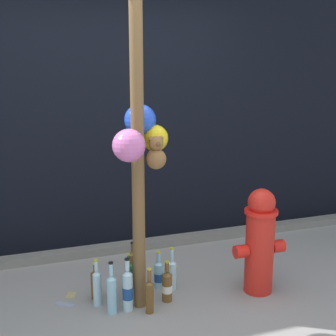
% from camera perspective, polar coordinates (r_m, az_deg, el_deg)
% --- Properties ---
extents(ground_plane, '(14.00, 14.00, 0.00)m').
position_cam_1_polar(ground_plane, '(3.62, -0.42, -18.02)').
color(ground_plane, gray).
extents(building_wall, '(10.00, 0.20, 3.60)m').
position_cam_1_polar(building_wall, '(4.75, -7.23, 12.15)').
color(building_wall, black).
rests_on(building_wall, ground_plane).
extents(curb_strip, '(8.00, 0.12, 0.08)m').
position_cam_1_polar(curb_strip, '(4.75, -5.66, -9.66)').
color(curb_strip, slate).
rests_on(curb_strip, ground_plane).
extents(memorial_post, '(0.55, 0.55, 2.76)m').
position_cam_1_polar(memorial_post, '(3.34, -3.49, 7.66)').
color(memorial_post, brown).
rests_on(memorial_post, ground_plane).
extents(fire_hydrant, '(0.44, 0.27, 0.88)m').
position_cam_1_polar(fire_hydrant, '(3.89, 11.15, -8.68)').
color(fire_hydrant, red).
rests_on(fire_hydrant, ground_plane).
extents(bottle_0, '(0.07, 0.07, 0.37)m').
position_cam_1_polar(bottle_0, '(3.97, 0.46, -12.72)').
color(bottle_0, '#B2DBEA').
rests_on(bottle_0, ground_plane).
extents(bottle_1, '(0.06, 0.06, 0.37)m').
position_cam_1_polar(bottle_1, '(3.87, -4.77, -13.40)').
color(bottle_1, '#337038').
rests_on(bottle_1, ground_plane).
extents(bottle_2, '(0.06, 0.06, 0.36)m').
position_cam_1_polar(bottle_2, '(3.63, -2.27, -15.23)').
color(bottle_2, brown).
rests_on(bottle_2, ground_plane).
extents(bottle_3, '(0.08, 0.08, 0.42)m').
position_cam_1_polar(bottle_3, '(3.67, -4.95, -14.61)').
color(bottle_3, '#B2DBEA').
rests_on(bottle_3, ground_plane).
extents(bottle_4, '(0.07, 0.07, 0.38)m').
position_cam_1_polar(bottle_4, '(3.76, -8.65, -14.13)').
color(bottle_4, '#B2DBEA').
rests_on(bottle_4, ground_plane).
extents(bottle_5, '(0.08, 0.08, 0.34)m').
position_cam_1_polar(bottle_5, '(3.79, -0.12, -14.17)').
color(bottle_5, brown).
rests_on(bottle_5, ground_plane).
extents(bottle_6, '(0.08, 0.08, 0.32)m').
position_cam_1_polar(bottle_6, '(4.00, -1.15, -12.80)').
color(bottle_6, '#93CCE0').
rests_on(bottle_6, ground_plane).
extents(bottle_7, '(0.07, 0.07, 0.31)m').
position_cam_1_polar(bottle_7, '(3.87, -8.88, -13.81)').
color(bottle_7, brown).
rests_on(bottle_7, ground_plane).
extents(bottle_8, '(0.06, 0.06, 0.37)m').
position_cam_1_polar(bottle_8, '(3.83, -3.50, -13.55)').
color(bottle_8, '#337038').
rests_on(bottle_8, ground_plane).
extents(bottle_9, '(0.07, 0.07, 0.40)m').
position_cam_1_polar(bottle_9, '(4.00, -4.34, -12.13)').
color(bottle_9, brown).
rests_on(bottle_9, ground_plane).
extents(bottle_10, '(0.07, 0.07, 0.41)m').
position_cam_1_polar(bottle_10, '(3.64, -6.89, -14.90)').
color(bottle_10, '#93CCE0').
rests_on(bottle_10, ground_plane).
extents(litter_0, '(0.10, 0.09, 0.01)m').
position_cam_1_polar(litter_0, '(4.42, 0.55, -11.88)').
color(litter_0, tan).
rests_on(litter_0, ground_plane).
extents(litter_2, '(0.10, 0.13, 0.01)m').
position_cam_1_polar(litter_2, '(4.01, -11.76, -14.94)').
color(litter_2, tan).
rests_on(litter_2, ground_plane).
extents(litter_3, '(0.15, 0.13, 0.01)m').
position_cam_1_polar(litter_3, '(3.89, -12.49, -15.94)').
color(litter_3, '#8C99B2').
rests_on(litter_3, ground_plane).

